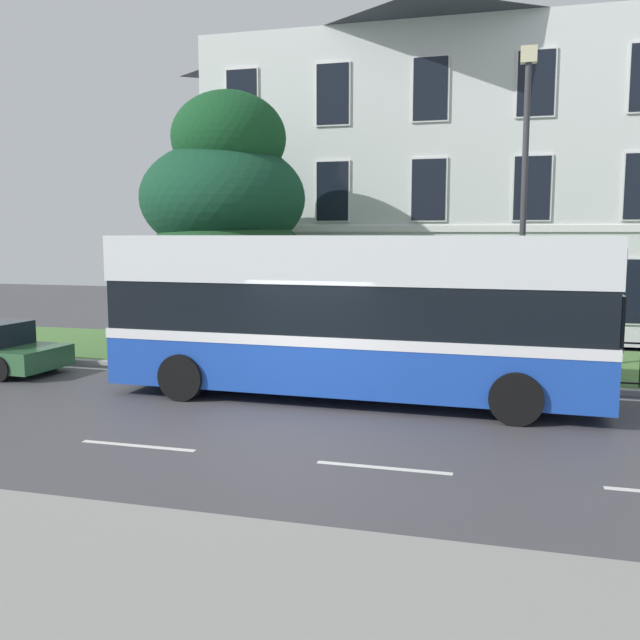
% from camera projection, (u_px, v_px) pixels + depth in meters
% --- Properties ---
extents(ground_plane, '(60.00, 56.00, 0.18)m').
position_uv_depth(ground_plane, '(306.00, 413.00, 13.34)').
color(ground_plane, '#454348').
extents(georgian_townhouse, '(15.28, 10.74, 11.87)m').
position_uv_depth(georgian_townhouse, '(446.00, 160.00, 25.94)').
color(georgian_townhouse, silver).
rests_on(georgian_townhouse, ground_plane).
extents(iron_verge_railing, '(14.07, 0.04, 0.97)m').
position_uv_depth(iron_verge_railing, '(398.00, 353.00, 16.21)').
color(iron_verge_railing, black).
rests_on(iron_verge_railing, ground_plane).
extents(evergreen_tree, '(5.92, 5.92, 7.84)m').
position_uv_depth(evergreen_tree, '(231.00, 257.00, 19.71)').
color(evergreen_tree, '#423328').
rests_on(evergreen_tree, ground_plane).
extents(single_decker_bus, '(10.06, 2.75, 3.35)m').
position_uv_depth(single_decker_bus, '(353.00, 314.00, 14.25)').
color(single_decker_bus, '#1D47B3').
rests_on(single_decker_bus, ground_plane).
extents(street_lamp_post, '(0.36, 0.24, 7.42)m').
position_uv_depth(street_lamp_post, '(524.00, 192.00, 15.94)').
color(street_lamp_post, '#333338').
rests_on(street_lamp_post, ground_plane).
extents(litter_bin, '(0.50, 0.50, 1.09)m').
position_uv_depth(litter_bin, '(356.00, 347.00, 16.84)').
color(litter_bin, '#23472D').
rests_on(litter_bin, ground_plane).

